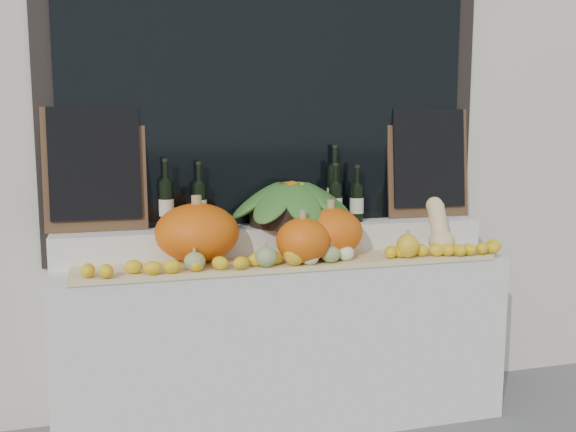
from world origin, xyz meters
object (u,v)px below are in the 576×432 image
Objects in this scene: pumpkin_right at (331,232)px; butternut_squash at (439,229)px; produce_bowl at (292,203)px; wine_bottle_tall at (334,193)px; pumpkin_left at (197,232)px.

pumpkin_right is 0.59m from butternut_squash.
produce_bowl reaches higher than butternut_squash.
butternut_squash is at bearing -20.93° from produce_bowl.
produce_bowl is 0.27m from wine_bottle_tall.
pumpkin_right is at bearing -56.50° from produce_bowl.
butternut_squash is 0.60m from wine_bottle_tall.
pumpkin_right is 0.34m from wine_bottle_tall.
butternut_squash is at bearing -6.08° from pumpkin_right.
wine_bottle_tall is at bearing 12.85° from produce_bowl.
pumpkin_right is 1.15× the size of butternut_squash.
produce_bowl is at bearing -167.15° from wine_bottle_tall.
butternut_squash reaches higher than pumpkin_right.
wine_bottle_tall is (0.79, 0.21, 0.15)m from pumpkin_left.
pumpkin_right is 0.47× the size of produce_bowl.
pumpkin_left is 0.98× the size of wine_bottle_tall.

